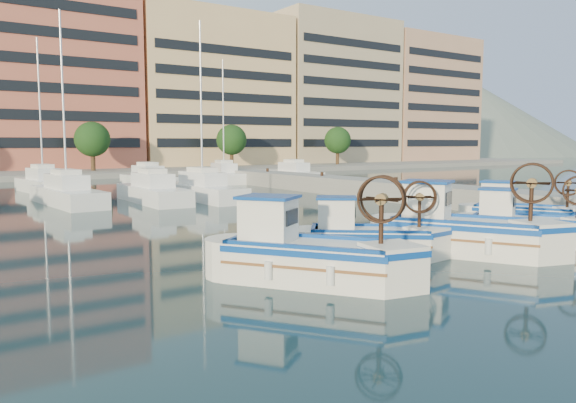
# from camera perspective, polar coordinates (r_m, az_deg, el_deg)

# --- Properties ---
(ground) EXTENTS (300.00, 300.00, 0.00)m
(ground) POSITION_cam_1_polar(r_m,az_deg,el_deg) (18.75, 12.78, -5.58)
(ground) COLOR #18333F
(ground) RESTS_ON ground
(quay) EXTENTS (3.00, 60.00, 1.20)m
(quay) POSITION_cam_1_polar(r_m,az_deg,el_deg) (33.62, 18.11, 0.34)
(quay) COLOR gray
(quay) RESTS_ON ground
(waterfront) EXTENTS (180.00, 40.00, 25.60)m
(waterfront) POSITION_cam_1_polar(r_m,az_deg,el_deg) (81.18, -17.91, 10.85)
(waterfront) COLOR gray
(waterfront) RESTS_ON ground
(hill_east) EXTENTS (160.00, 160.00, 50.00)m
(hill_east) POSITION_cam_1_polar(r_m,az_deg,el_deg) (196.40, 17.50, 4.54)
(hill_east) COLOR slate
(hill_east) RESTS_ON ground
(yacht_marina) EXTENTS (37.15, 22.79, 11.50)m
(yacht_marina) POSITION_cam_1_polar(r_m,az_deg,el_deg) (41.39, -18.47, 1.22)
(yacht_marina) COLOR white
(yacht_marina) RESTS_ON ground
(fishing_boat_a) EXTENTS (4.10, 4.72, 2.90)m
(fishing_boat_a) POSITION_cam_1_polar(r_m,az_deg,el_deg) (14.92, 1.85, -5.25)
(fishing_boat_a) COLOR white
(fishing_boat_a) RESTS_ON ground
(fishing_boat_b) EXTENTS (4.02, 3.67, 2.51)m
(fishing_boat_b) POSITION_cam_1_polar(r_m,az_deg,el_deg) (18.36, 7.83, -3.54)
(fishing_boat_b) COLOR white
(fishing_boat_b) RESTS_ON ground
(fishing_boat_c) EXTENTS (4.05, 5.11, 3.09)m
(fishing_boat_c) POSITION_cam_1_polar(r_m,az_deg,el_deg) (19.60, 17.15, -2.67)
(fishing_boat_c) COLOR white
(fishing_boat_c) RESTS_ON ground
(fishing_boat_d) EXTENTS (3.30, 4.22, 2.55)m
(fishing_boat_d) POSITION_cam_1_polar(r_m,az_deg,el_deg) (22.66, 22.84, -2.12)
(fishing_boat_d) COLOR white
(fishing_boat_d) RESTS_ON ground
(fishing_boat_e) EXTENTS (3.26, 4.34, 2.61)m
(fishing_boat_e) POSITION_cam_1_polar(r_m,az_deg,el_deg) (26.19, 22.55, -1.05)
(fishing_boat_e) COLOR white
(fishing_boat_e) RESTS_ON ground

